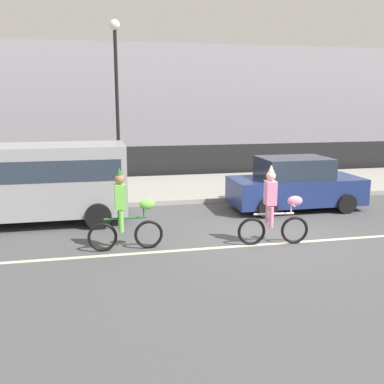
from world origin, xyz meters
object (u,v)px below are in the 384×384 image
(parade_cyclist_lime, at_px, (126,214))
(street_lamp_post, at_px, (116,82))
(parked_van_grey, at_px, (36,178))
(parked_car_navy, at_px, (295,185))
(parade_cyclist_pink, at_px, (274,210))

(parade_cyclist_lime, relative_size, street_lamp_post, 0.33)
(parked_van_grey, distance_m, street_lamp_post, 4.77)
(parade_cyclist_lime, relative_size, parked_car_navy, 0.47)
(parked_car_navy, xyz_separation_m, street_lamp_post, (-5.27, 3.11, 3.21))
(parade_cyclist_lime, relative_size, parade_cyclist_pink, 1.00)
(parade_cyclist_lime, bearing_deg, parked_van_grey, 127.85)
(parade_cyclist_pink, relative_size, parked_car_navy, 0.47)
(parked_car_navy, bearing_deg, parade_cyclist_lime, -152.38)
(parade_cyclist_pink, xyz_separation_m, street_lamp_post, (-3.26, 6.31, 3.15))
(parade_cyclist_lime, relative_size, parked_van_grey, 0.38)
(parade_cyclist_lime, distance_m, street_lamp_post, 6.75)
(parade_cyclist_lime, height_order, parade_cyclist_pink, same)
(street_lamp_post, bearing_deg, parked_car_navy, -30.54)
(parade_cyclist_pink, xyz_separation_m, parked_van_grey, (-5.69, 3.22, 0.44))
(parade_cyclist_lime, distance_m, parked_car_navy, 6.17)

